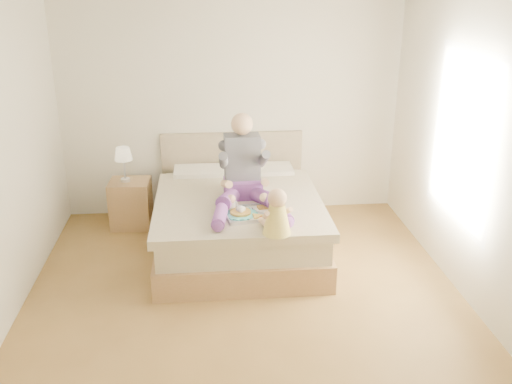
{
  "coord_description": "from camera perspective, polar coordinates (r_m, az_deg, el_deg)",
  "views": [
    {
      "loc": [
        -0.32,
        -4.53,
        2.79
      ],
      "look_at": [
        0.15,
        0.55,
        0.82
      ],
      "focal_mm": 40.0,
      "sensor_mm": 36.0,
      "label": 1
    }
  ],
  "objects": [
    {
      "name": "tray",
      "position": [
        5.47,
        -0.49,
        -1.98
      ],
      "size": [
        0.57,
        0.48,
        0.15
      ],
      "rotation": [
        0.0,
        0.0,
        0.17
      ],
      "color": "silver",
      "rests_on": "bed"
    },
    {
      "name": "bed",
      "position": [
        6.15,
        -1.87,
        -2.6
      ],
      "size": [
        1.7,
        2.18,
        1.0
      ],
      "color": "olive",
      "rests_on": "ground"
    },
    {
      "name": "adult",
      "position": [
        5.73,
        -1.19,
        1.58
      ],
      "size": [
        0.76,
        1.09,
        0.9
      ],
      "rotation": [
        0.0,
        0.0,
        0.04
      ],
      "color": "#683585",
      "rests_on": "bed"
    },
    {
      "name": "lamp",
      "position": [
        6.59,
        -13.13,
        3.54
      ],
      "size": [
        0.2,
        0.2,
        0.4
      ],
      "color": "silver",
      "rests_on": "nightstand"
    },
    {
      "name": "baby",
      "position": [
        5.04,
        2.06,
        -2.33
      ],
      "size": [
        0.3,
        0.38,
        0.42
      ],
      "rotation": [
        0.0,
        0.0,
        0.32
      ],
      "color": "#E7D049",
      "rests_on": "bed"
    },
    {
      "name": "room",
      "position": [
        4.74,
        -0.26,
        5.45
      ],
      "size": [
        4.02,
        4.22,
        2.71
      ],
      "color": "brown",
      "rests_on": "ground"
    },
    {
      "name": "nightstand",
      "position": [
        6.78,
        -12.39,
        -1.13
      ],
      "size": [
        0.47,
        0.43,
        0.56
      ],
      "rotation": [
        0.0,
        0.0,
        -0.05
      ],
      "color": "olive",
      "rests_on": "ground"
    }
  ]
}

